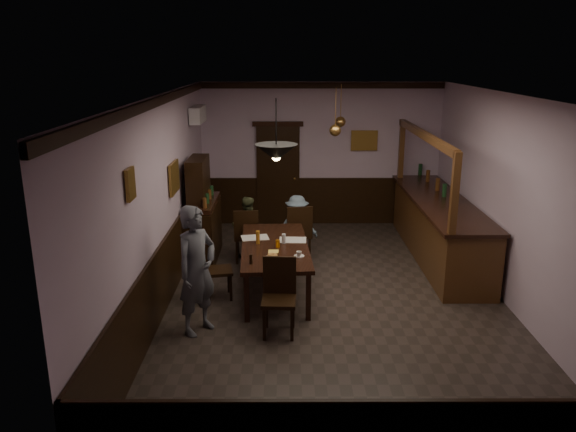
{
  "coord_description": "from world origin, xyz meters",
  "views": [
    {
      "loc": [
        -0.72,
        -7.69,
        3.55
      ],
      "look_at": [
        -0.7,
        0.56,
        1.15
      ],
      "focal_mm": 35.0,
      "sensor_mm": 36.0,
      "label": 1
    }
  ],
  "objects_px": {
    "person_seated_left": "(247,227)",
    "chair_side": "(213,266)",
    "person_standing": "(197,270)",
    "sideboard": "(202,219)",
    "chair_far_right": "(299,231)",
    "dining_table": "(275,249)",
    "coffee_cup": "(299,254)",
    "soda_can": "(278,244)",
    "chair_near": "(279,292)",
    "pendant_brass_far": "(340,122)",
    "pendant_iron": "(276,153)",
    "person_seated_right": "(297,226)",
    "chair_far_left": "(247,233)",
    "bar_counter": "(439,227)",
    "pendant_brass_mid": "(335,130)"
  },
  "relations": [
    {
      "from": "coffee_cup",
      "to": "person_standing",
      "type": "bearing_deg",
      "value": -153.06
    },
    {
      "from": "person_seated_right",
      "to": "chair_far_right",
      "type": "bearing_deg",
      "value": 99.79
    },
    {
      "from": "soda_can",
      "to": "pendant_iron",
      "type": "relative_size",
      "value": 0.15
    },
    {
      "from": "person_seated_left",
      "to": "chair_side",
      "type": "bearing_deg",
      "value": 75.59
    },
    {
      "from": "chair_far_right",
      "to": "bar_counter",
      "type": "relative_size",
      "value": 0.25
    },
    {
      "from": "dining_table",
      "to": "pendant_brass_far",
      "type": "xyz_separation_m",
      "value": [
        1.2,
        2.63,
        1.61
      ]
    },
    {
      "from": "chair_near",
      "to": "pendant_brass_far",
      "type": "height_order",
      "value": "pendant_brass_far"
    },
    {
      "from": "sideboard",
      "to": "pendant_brass_far",
      "type": "height_order",
      "value": "pendant_brass_far"
    },
    {
      "from": "sideboard",
      "to": "chair_far_right",
      "type": "bearing_deg",
      "value": -4.69
    },
    {
      "from": "chair_side",
      "to": "pendant_iron",
      "type": "distance_m",
      "value": 2.1
    },
    {
      "from": "person_standing",
      "to": "sideboard",
      "type": "relative_size",
      "value": 0.94
    },
    {
      "from": "chair_near",
      "to": "person_seated_left",
      "type": "xyz_separation_m",
      "value": [
        -0.61,
        2.84,
        0.01
      ]
    },
    {
      "from": "chair_far_left",
      "to": "chair_side",
      "type": "distance_m",
      "value": 1.56
    },
    {
      "from": "chair_far_left",
      "to": "person_seated_right",
      "type": "distance_m",
      "value": 0.94
    },
    {
      "from": "chair_near",
      "to": "person_standing",
      "type": "relative_size",
      "value": 0.59
    },
    {
      "from": "chair_far_left",
      "to": "dining_table",
      "type": "bearing_deg",
      "value": 110.35
    },
    {
      "from": "bar_counter",
      "to": "pendant_iron",
      "type": "relative_size",
      "value": 5.01
    },
    {
      "from": "coffee_cup",
      "to": "sideboard",
      "type": "distance_m",
      "value": 2.57
    },
    {
      "from": "chair_far_left",
      "to": "pendant_iron",
      "type": "relative_size",
      "value": 1.2
    },
    {
      "from": "coffee_cup",
      "to": "soda_can",
      "type": "bearing_deg",
      "value": 123.66
    },
    {
      "from": "chair_side",
      "to": "person_seated_right",
      "type": "bearing_deg",
      "value": -46.21
    },
    {
      "from": "soda_can",
      "to": "chair_far_left",
      "type": "bearing_deg",
      "value": 112.54
    },
    {
      "from": "sideboard",
      "to": "pendant_brass_far",
      "type": "bearing_deg",
      "value": 25.61
    },
    {
      "from": "chair_near",
      "to": "coffee_cup",
      "type": "distance_m",
      "value": 0.87
    },
    {
      "from": "chair_side",
      "to": "pendant_iron",
      "type": "xyz_separation_m",
      "value": [
        0.96,
        -0.54,
        1.8
      ]
    },
    {
      "from": "person_seated_left",
      "to": "person_seated_right",
      "type": "relative_size",
      "value": 0.99
    },
    {
      "from": "bar_counter",
      "to": "pendant_iron",
      "type": "xyz_separation_m",
      "value": [
        -2.85,
        -2.29,
        1.73
      ]
    },
    {
      "from": "chair_side",
      "to": "coffee_cup",
      "type": "height_order",
      "value": "chair_side"
    },
    {
      "from": "chair_side",
      "to": "pendant_brass_far",
      "type": "distance_m",
      "value": 4.01
    },
    {
      "from": "person_seated_right",
      "to": "pendant_iron",
      "type": "xyz_separation_m",
      "value": [
        -0.32,
        -2.37,
        1.74
      ]
    },
    {
      "from": "chair_far_right",
      "to": "chair_side",
      "type": "relative_size",
      "value": 1.11
    },
    {
      "from": "pendant_iron",
      "to": "pendant_brass_far",
      "type": "xyz_separation_m",
      "value": [
        1.16,
        3.43,
        -0.0
      ]
    },
    {
      "from": "chair_side",
      "to": "bar_counter",
      "type": "distance_m",
      "value": 4.19
    },
    {
      "from": "dining_table",
      "to": "pendant_iron",
      "type": "height_order",
      "value": "pendant_iron"
    },
    {
      "from": "person_standing",
      "to": "person_seated_left",
      "type": "height_order",
      "value": "person_standing"
    },
    {
      "from": "chair_near",
      "to": "pendant_brass_far",
      "type": "xyz_separation_m",
      "value": [
        1.12,
        3.95,
        1.75
      ]
    },
    {
      "from": "pendant_iron",
      "to": "person_seated_right",
      "type": "bearing_deg",
      "value": 82.29
    },
    {
      "from": "chair_far_left",
      "to": "coffee_cup",
      "type": "bearing_deg",
      "value": 113.87
    },
    {
      "from": "chair_far_left",
      "to": "sideboard",
      "type": "relative_size",
      "value": 0.53
    },
    {
      "from": "dining_table",
      "to": "sideboard",
      "type": "height_order",
      "value": "sideboard"
    },
    {
      "from": "chair_far_right",
      "to": "sideboard",
      "type": "bearing_deg",
      "value": -12.97
    },
    {
      "from": "person_seated_left",
      "to": "sideboard",
      "type": "relative_size",
      "value": 0.61
    },
    {
      "from": "pendant_iron",
      "to": "pendant_brass_far",
      "type": "height_order",
      "value": "same"
    },
    {
      "from": "person_seated_right",
      "to": "chair_far_left",
      "type": "bearing_deg",
      "value": 25.53
    },
    {
      "from": "chair_near",
      "to": "dining_table",
      "type": "bearing_deg",
      "value": 96.08
    },
    {
      "from": "person_seated_right",
      "to": "person_standing",
      "type": "bearing_deg",
      "value": 70.09
    },
    {
      "from": "pendant_brass_mid",
      "to": "chair_near",
      "type": "bearing_deg",
      "value": -108.53
    },
    {
      "from": "coffee_cup",
      "to": "soda_can",
      "type": "relative_size",
      "value": 0.67
    },
    {
      "from": "pendant_brass_far",
      "to": "person_standing",
      "type": "bearing_deg",
      "value": -118.97
    },
    {
      "from": "chair_far_left",
      "to": "pendant_iron",
      "type": "bearing_deg",
      "value": 103.09
    }
  ]
}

